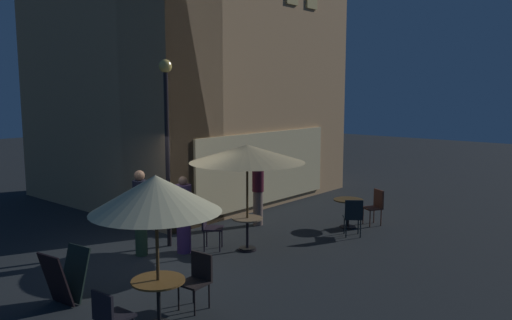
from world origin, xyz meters
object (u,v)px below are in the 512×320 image
object	(u,v)px
cafe_chair_1	(198,276)
cafe_chair_2	(109,314)
patio_umbrella_1	(156,194)
patron_standing_1	(184,215)
cafe_table_2	(348,207)
cafe_table_0	(247,227)
cafe_chair_0	(209,224)
cafe_chair_3	(353,215)
cafe_table_1	(158,291)
patron_standing_0	(258,194)
patio_umbrella_0	(247,154)
patron_standing_2	(140,212)
street_lamp_near_corner	(167,125)
cafe_chair_4	(375,204)
menu_sandwich_board	(65,276)

from	to	relation	value
cafe_chair_1	cafe_chair_2	size ratio (longest dim) A/B	1.04
patio_umbrella_1	patron_standing_1	bearing A→B (deg)	42.51
cafe_table_2	patio_umbrella_1	distance (m)	6.91
cafe_table_0	cafe_chair_2	size ratio (longest dim) A/B	0.85
cafe_chair_0	cafe_chair_3	xyz separation A→B (m)	(2.93, -1.94, -0.01)
cafe_table_1	patron_standing_0	size ratio (longest dim) A/B	0.48
cafe_table_2	cafe_chair_2	distance (m)	7.63
cafe_chair_1	patron_standing_0	distance (m)	5.23
cafe_table_2	patio_umbrella_0	xyz separation A→B (m)	(-3.10, 0.73, 1.60)
cafe_table_2	patron_standing_1	distance (m)	4.45
cafe_chair_0	cafe_chair_3	world-z (taller)	cafe_chair_0
cafe_chair_3	patron_standing_2	size ratio (longest dim) A/B	0.50
cafe_table_0	patio_umbrella_1	xyz separation A→B (m)	(-3.61, -1.44, 1.50)
street_lamp_near_corner	cafe_table_1	xyz separation A→B (m)	(-2.70, -2.99, -2.20)
patio_umbrella_0	patron_standing_2	xyz separation A→B (m)	(-1.73, 1.50, -1.20)
patio_umbrella_1	cafe_chair_2	distance (m)	1.73
cafe_chair_4	patron_standing_0	xyz separation A→B (m)	(-2.02, 2.33, 0.28)
cafe_chair_1	patron_standing_0	xyz separation A→B (m)	(4.54, 2.57, 0.30)
cafe_chair_3	cafe_chair_2	bearing A→B (deg)	143.92
cafe_table_1	cafe_chair_0	world-z (taller)	cafe_chair_0
cafe_chair_4	cafe_table_1	bearing A→B (deg)	31.92
cafe_table_1	cafe_chair_2	xyz separation A→B (m)	(-0.88, -0.06, -0.03)
patio_umbrella_1	patron_standing_0	distance (m)	6.12
cafe_table_0	cafe_table_1	world-z (taller)	same
street_lamp_near_corner	cafe_chair_0	size ratio (longest dim) A/B	4.50
patron_standing_2	cafe_chair_4	bearing A→B (deg)	179.48
patio_umbrella_0	patron_standing_0	bearing A→B (deg)	34.02
menu_sandwich_board	cafe_table_0	world-z (taller)	menu_sandwich_board
cafe_table_2	patron_standing_2	bearing A→B (deg)	155.30
patio_umbrella_1	patron_standing_2	size ratio (longest dim) A/B	1.25
street_lamp_near_corner	cafe_table_1	size ratio (longest dim) A/B	5.25
cafe_chair_1	patron_standing_1	xyz separation A→B (m)	(1.74, 2.31, 0.31)
menu_sandwich_board	cafe_table_1	size ratio (longest dim) A/B	1.13
cafe_chair_4	patio_umbrella_1	bearing A→B (deg)	31.92
patron_standing_0	patron_standing_2	size ratio (longest dim) A/B	0.89
cafe_table_1	cafe_chair_1	xyz separation A→B (m)	(0.85, 0.07, -0.02)
cafe_table_0	cafe_chair_3	distance (m)	2.73
cafe_chair_0	patio_umbrella_0	bearing A→B (deg)	-0.00
patron_standing_0	patron_standing_1	size ratio (longest dim) A/B	0.98
menu_sandwich_board	patron_standing_0	distance (m)	5.91
patron_standing_0	cafe_table_2	bearing A→B (deg)	-44.65
patio_umbrella_1	cafe_chair_1	world-z (taller)	patio_umbrella_1
cafe_chair_4	cafe_table_2	bearing A→B (deg)	-0.00
patio_umbrella_0	cafe_chair_0	world-z (taller)	patio_umbrella_0
street_lamp_near_corner	cafe_table_2	bearing A→B (deg)	-29.61
cafe_table_0	patio_umbrella_1	bearing A→B (deg)	-158.32
cafe_chair_4	patron_standing_1	xyz separation A→B (m)	(-4.82, 2.07, 0.29)
cafe_table_0	cafe_chair_0	world-z (taller)	cafe_chair_0
cafe_chair_0	patron_standing_0	size ratio (longest dim) A/B	0.57
cafe_table_1	cafe_table_2	world-z (taller)	cafe_table_2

